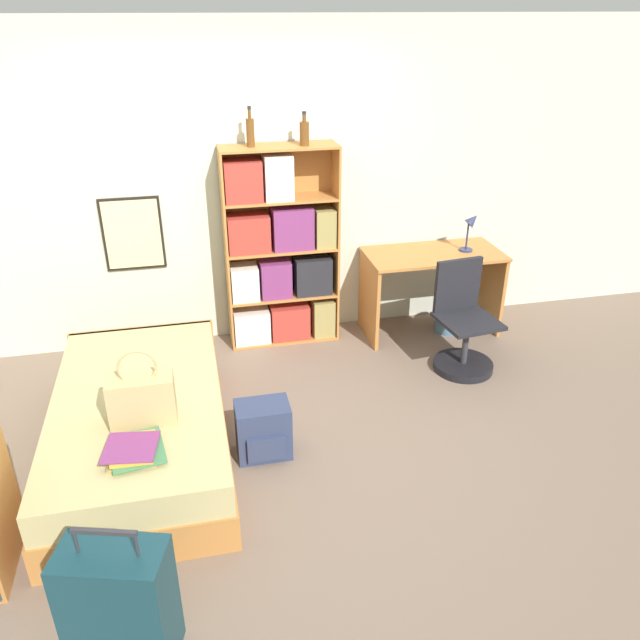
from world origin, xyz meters
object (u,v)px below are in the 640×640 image
bed (141,423)px  book_stack_on_bed (134,450)px  suitcase (119,605)px  bookcase (279,257)px  backpack (263,430)px  bottle_green (250,131)px  bottle_brown (304,133)px  desk (432,277)px  waste_bin (448,318)px  handbag (142,398)px  desk_lamp (471,226)px  desk_chair (463,336)px

bed → book_stack_on_bed: 0.66m
bed → suitcase: (-0.03, -1.48, 0.09)m
bookcase → backpack: (-0.37, -1.56, -0.58)m
bed → suitcase: 1.48m
bottle_green → bottle_brown: bearing=-6.0°
bottle_green → bottle_brown: size_ratio=1.17×
bed → bookcase: bearing=49.6°
book_stack_on_bed → backpack: size_ratio=0.98×
suitcase → desk: bearing=47.1°
book_stack_on_bed → waste_bin: (2.63, 1.77, -0.35)m
handbag → bottle_green: (0.89, 1.66, 1.19)m
suitcase → bottle_brown: (1.40, 2.79, 1.47)m
book_stack_on_bed → desk_lamp: (2.77, 1.81, 0.49)m
book_stack_on_bed → bottle_green: bearing=64.3°
desk_lamp → backpack: (-2.01, -1.41, -0.78)m
desk_lamp → backpack: 2.58m
suitcase → waste_bin: bearing=44.6°
desk → handbag: bearing=-147.7°
desk_chair → suitcase: bearing=-141.1°
backpack → waste_bin: size_ratio=1.51×
bed → backpack: bearing=-14.9°
desk → desk_lamp: desk_lamp is taller
bottle_green → waste_bin: size_ratio=1.19×
handbag → desk: handbag is taller
bottle_brown → desk_chair: (1.13, -0.75, -1.50)m
desk → backpack: 2.24m
book_stack_on_bed → desk_lamp: bearing=33.2°
bookcase → desk_chair: size_ratio=1.92×
bed → desk_chair: (2.50, 0.56, 0.06)m
backpack → desk_lamp: bearing=35.0°
handbag → bottle_brown: size_ratio=1.90×
book_stack_on_bed → suitcase: suitcase is taller
desk → book_stack_on_bed: bearing=-143.4°
bed → desk: desk is taller
book_stack_on_bed → handbag: bearing=80.5°
desk_lamp → bed: bearing=-156.6°
book_stack_on_bed → desk_chair: desk_chair is taller
suitcase → bottle_brown: bottle_brown is taller
bed → bottle_brown: 2.45m
bed → handbag: (0.06, -0.30, 0.38)m
handbag → bookcase: (1.08, 1.65, 0.17)m
desk_lamp → waste_bin: desk_lamp is taller
bottle_green → waste_bin: bottle_green is taller
book_stack_on_bed → desk_lamp: desk_lamp is taller
book_stack_on_bed → bottle_brown: 2.69m
bed → book_stack_on_bed: bearing=-88.8°
book_stack_on_bed → bottle_green: 2.55m
bed → bottle_brown: bottle_brown is taller
bottle_green → desk_chair: bottle_green is taller
waste_bin → desk: bearing=161.3°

